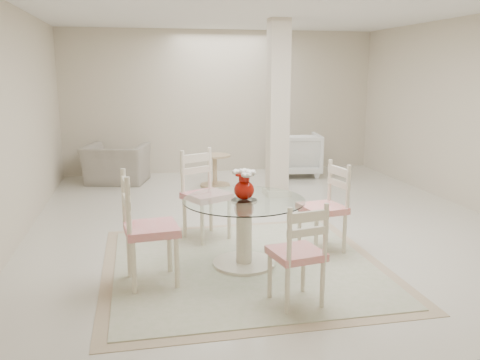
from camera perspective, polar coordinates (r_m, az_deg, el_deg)
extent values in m
plane|color=beige|center=(6.74, 3.00, -4.56)|extent=(7.00, 7.00, 0.00)
cube|color=beige|center=(9.90, -2.06, 8.75)|extent=(6.00, 0.02, 2.70)
cube|color=beige|center=(3.25, 18.93, 1.09)|extent=(6.00, 0.02, 2.70)
cube|color=beige|center=(6.42, -23.91, 5.87)|extent=(0.02, 7.00, 2.70)
cube|color=beige|center=(7.80, 25.14, 6.70)|extent=(0.02, 7.00, 2.70)
cube|color=white|center=(6.50, 3.27, 18.88)|extent=(6.00, 7.00, 0.02)
cube|color=beige|center=(7.86, 4.27, 7.84)|extent=(0.30, 0.30, 2.70)
cube|color=tan|center=(5.22, 0.45, -9.59)|extent=(2.80, 2.80, 0.01)
cube|color=beige|center=(5.22, 0.45, -9.50)|extent=(2.57, 2.57, 0.01)
cylinder|color=beige|center=(5.21, 0.45, -9.38)|extent=(0.63, 0.63, 0.05)
cylinder|color=beige|center=(5.10, 0.45, -5.84)|extent=(0.16, 0.16, 0.65)
cylinder|color=beige|center=(5.01, 0.46, -2.46)|extent=(0.26, 0.26, 0.03)
cylinder|color=white|center=(5.01, 0.46, -2.26)|extent=(1.21, 1.21, 0.01)
ellipsoid|color=#A70E05|center=(4.98, 0.46, -1.14)|extent=(0.20, 0.20, 0.19)
cylinder|color=#A70E05|center=(4.96, 0.46, 0.19)|extent=(0.11, 0.11, 0.06)
cylinder|color=#A70E05|center=(4.95, 0.46, 0.63)|extent=(0.17, 0.17, 0.02)
ellipsoid|color=silver|center=(4.94, 0.47, 0.95)|extent=(0.12, 0.12, 0.05)
ellipsoid|color=silver|center=(4.98, 1.10, 0.83)|extent=(0.12, 0.12, 0.05)
ellipsoid|color=silver|center=(4.97, -0.24, 0.87)|extent=(0.12, 0.12, 0.05)
ellipsoid|color=silver|center=(4.89, 0.74, 0.56)|extent=(0.12, 0.12, 0.05)
ellipsoid|color=silver|center=(4.92, 1.13, 0.79)|extent=(0.12, 0.12, 0.05)
cylinder|color=beige|center=(5.68, 6.69, -5.48)|extent=(0.04, 0.04, 0.45)
cylinder|color=beige|center=(5.39, 8.53, -6.51)|extent=(0.04, 0.04, 0.45)
cylinder|color=beige|center=(5.85, 9.71, -5.04)|extent=(0.04, 0.04, 0.45)
cylinder|color=beige|center=(5.57, 11.65, -6.00)|extent=(0.04, 0.04, 0.45)
cube|color=red|center=(5.54, 9.23, -3.19)|extent=(0.51, 0.51, 0.07)
cube|color=beige|center=(5.57, 11.06, 0.28)|extent=(0.12, 0.39, 0.53)
cylinder|color=#F0E4C5|center=(5.71, -4.26, -5.17)|extent=(0.05, 0.05, 0.48)
cylinder|color=#F0E4C5|center=(5.91, -1.21, -4.52)|extent=(0.05, 0.05, 0.48)
cylinder|color=#F0E4C5|center=(6.01, -6.23, -4.31)|extent=(0.05, 0.05, 0.48)
cylinder|color=#F0E4C5|center=(6.21, -3.27, -3.73)|extent=(0.05, 0.05, 0.48)
cube|color=#B11222|center=(5.88, -3.78, -1.84)|extent=(0.61, 0.61, 0.07)
cube|color=#F0E4C5|center=(5.98, -4.94, 1.80)|extent=(0.40, 0.22, 0.56)
cylinder|color=#F5EAC9|center=(4.65, -7.10, -9.27)|extent=(0.05, 0.05, 0.49)
cylinder|color=#F5EAC9|center=(5.01, -7.93, -7.72)|extent=(0.05, 0.05, 0.49)
cylinder|color=#F5EAC9|center=(4.60, -11.84, -9.67)|extent=(0.05, 0.05, 0.49)
cylinder|color=#F5EAC9|center=(4.96, -12.33, -8.08)|extent=(0.05, 0.05, 0.49)
cube|color=red|center=(4.71, -9.92, -5.45)|extent=(0.52, 0.52, 0.07)
cube|color=#F5EAC9|center=(4.59, -12.71, -1.41)|extent=(0.09, 0.43, 0.57)
cylinder|color=beige|center=(4.59, 7.09, -10.06)|extent=(0.04, 0.04, 0.42)
cylinder|color=beige|center=(4.45, 3.35, -10.73)|extent=(0.04, 0.04, 0.42)
cylinder|color=beige|center=(4.33, 9.24, -11.53)|extent=(0.04, 0.04, 0.42)
cylinder|color=beige|center=(4.18, 5.32, -12.31)|extent=(0.04, 0.04, 0.42)
cube|color=red|center=(4.29, 6.32, -8.19)|extent=(0.47, 0.47, 0.06)
cube|color=beige|center=(4.05, 7.65, -4.96)|extent=(0.36, 0.11, 0.49)
imported|color=gray|center=(9.17, -13.72, 1.76)|extent=(1.24, 1.15, 0.68)
imported|color=silver|center=(9.63, 6.31, 2.91)|extent=(0.98, 1.00, 0.80)
cylinder|color=tan|center=(8.70, -2.82, -0.58)|extent=(0.51, 0.51, 0.04)
cylinder|color=tan|center=(8.65, -2.84, 1.06)|extent=(0.07, 0.07, 0.49)
cylinder|color=tan|center=(8.60, -2.85, 2.75)|extent=(0.53, 0.53, 0.03)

